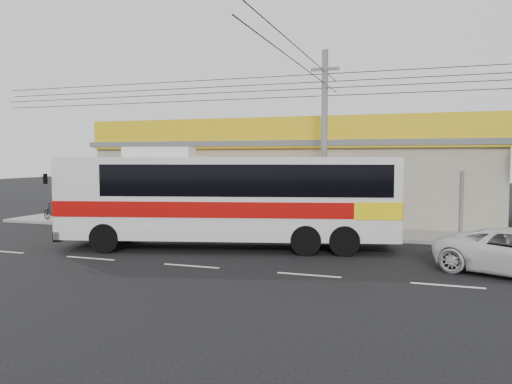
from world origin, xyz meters
TOP-DOWN VIEW (x-y plane):
  - ground at (0.00, 0.00)m, footprint 120.00×120.00m
  - sidewalk at (0.00, 6.00)m, footprint 30.00×3.20m
  - lane_markings at (0.00, -2.50)m, footprint 50.00×0.12m
  - storefront_building at (-0.01, 11.54)m, footprint 22.60×9.20m
  - coach_bus at (0.16, 0.96)m, footprint 13.34×5.96m
  - motorbike_red at (-10.98, 4.70)m, footprint 2.11×1.23m
  - motorbike_dark at (-12.16, 5.05)m, footprint 1.63×0.83m
  - utility_pole at (3.17, 4.20)m, footprint 34.00×14.00m

SIDE VIEW (x-z plane):
  - ground at x=0.00m, z-range 0.00..0.00m
  - lane_markings at x=0.00m, z-range -0.01..0.01m
  - sidewalk at x=0.00m, z-range 0.00..0.15m
  - motorbike_dark at x=-12.16m, z-range 0.15..1.09m
  - motorbike_red at x=-10.98m, z-range 0.15..1.20m
  - coach_bus at x=0.16m, z-range 0.14..4.17m
  - storefront_building at x=-0.01m, z-range -0.55..5.15m
  - utility_pole at x=3.17m, z-range 2.68..10.91m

